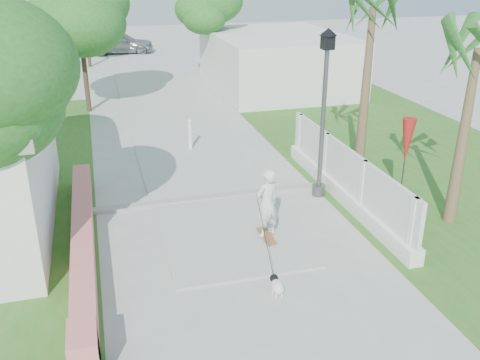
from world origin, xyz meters
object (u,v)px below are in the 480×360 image
object	(u,v)px
dog	(277,285)
patio_umbrella	(407,142)
bollard	(190,134)
parked_car	(120,43)
skateboarder	(266,219)
street_lamp	(324,109)

from	to	relation	value
dog	patio_umbrella	bearing A→B (deg)	31.40
bollard	dog	world-z (taller)	bollard
parked_car	skateboarder	bearing A→B (deg)	-170.54
skateboarder	parked_car	world-z (taller)	skateboarder
patio_umbrella	dog	xyz separation A→B (m)	(-4.53, -3.09, -1.49)
street_lamp	dog	distance (m)	5.35
bollard	street_lamp	bearing A→B (deg)	-59.04
bollard	skateboarder	distance (m)	6.99
patio_umbrella	parked_car	size ratio (longest dim) A/B	0.53
street_lamp	patio_umbrella	world-z (taller)	street_lamp
skateboarder	dog	world-z (taller)	skateboarder
patio_umbrella	parked_car	xyz separation A→B (m)	(-5.55, 25.52, -0.95)
bollard	dog	distance (m)	8.60
patio_umbrella	skateboarder	xyz separation A→B (m)	(-4.23, -1.48, -0.89)
patio_umbrella	skateboarder	world-z (taller)	patio_umbrella
street_lamp	skateboarder	distance (m)	3.77
street_lamp	bollard	size ratio (longest dim) A/B	4.07
skateboarder	parked_car	size ratio (longest dim) A/B	0.56
patio_umbrella	skateboarder	size ratio (longest dim) A/B	0.96
street_lamp	parked_car	world-z (taller)	street_lamp
bollard	patio_umbrella	world-z (taller)	patio_umbrella
dog	skateboarder	bearing A→B (deg)	76.74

